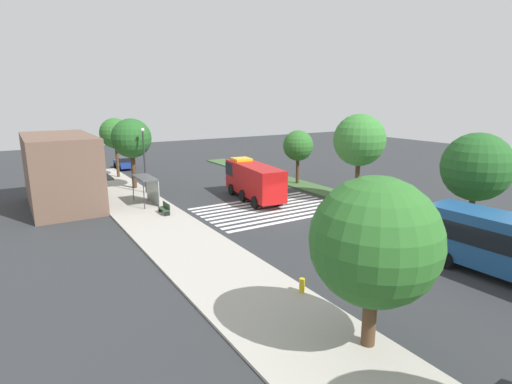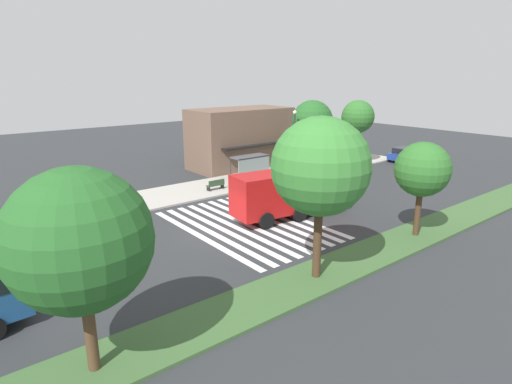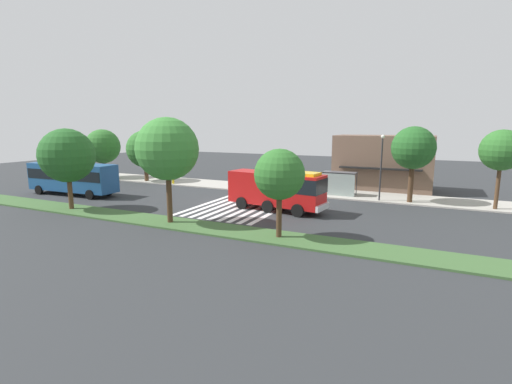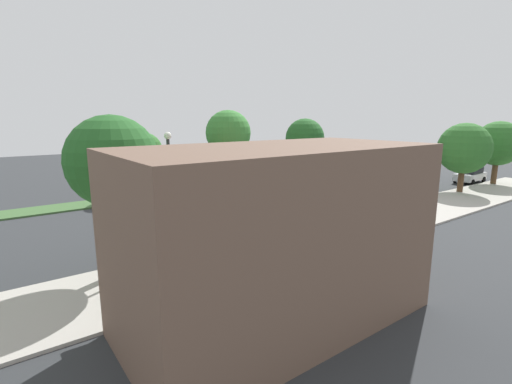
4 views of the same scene
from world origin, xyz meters
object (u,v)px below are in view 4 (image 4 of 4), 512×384
object	(u,v)px
bench_near_shelter	(303,226)
median_tree_west	(228,133)
median_tree_center	(144,151)
sidewalk_tree_west	(464,149)
median_tree_far_west	(305,138)
parked_car_west	(470,175)
fire_truck	(218,185)
sidewalk_tree_east	(113,162)
fire_hydrant	(429,193)
sidewalk_tree_far_west	(498,144)
bus_stop_shelter	(252,216)
street_lamp	(170,186)
transit_bus	(371,162)

from	to	relation	value
bench_near_shelter	median_tree_west	distance (m)	18.18
median_tree_west	median_tree_center	bearing A→B (deg)	0.00
sidewalk_tree_west	median_tree_far_west	size ratio (longest dim) A/B	0.94
parked_car_west	median_tree_far_west	size ratio (longest dim) A/B	0.67
fire_truck	sidewalk_tree_east	size ratio (longest dim) A/B	1.26
median_tree_west	fire_hydrant	xyz separation A→B (m)	(-11.83, 15.62, -5.22)
sidewalk_tree_far_west	median_tree_west	bearing A→B (deg)	-33.53
bench_near_shelter	median_tree_far_west	distance (m)	23.51
sidewalk_tree_west	median_tree_far_west	world-z (taller)	median_tree_far_west
bus_stop_shelter	sidewalk_tree_far_west	bearing A→B (deg)	-178.97
street_lamp	fire_hydrant	bearing A→B (deg)	-179.77
sidewalk_tree_east	median_tree_far_west	xyz separation A→B (m)	(-27.09, -16.12, -0.47)
bus_stop_shelter	median_tree_far_west	world-z (taller)	median_tree_far_west
bench_near_shelter	street_lamp	distance (m)	9.02
bench_near_shelter	sidewalk_tree_east	distance (m)	12.08
parked_car_west	bus_stop_shelter	distance (m)	32.90
parked_car_west	fire_hydrant	world-z (taller)	parked_car_west
transit_bus	median_tree_west	world-z (taller)	median_tree_west
transit_bus	median_tree_far_west	bearing A→B (deg)	137.10
street_lamp	sidewalk_tree_west	world-z (taller)	sidewalk_tree_west
median_tree_far_west	fire_hydrant	world-z (taller)	median_tree_far_west
sidewalk_tree_far_west	median_tree_far_west	distance (m)	20.94
median_tree_center	bus_stop_shelter	bearing A→B (deg)	89.87
fire_truck	bench_near_shelter	world-z (taller)	fire_truck
sidewalk_tree_west	median_tree_west	distance (m)	23.20
street_lamp	median_tree_west	xyz separation A→B (m)	(-13.35, -15.72, 1.79)
street_lamp	sidewalk_tree_far_west	distance (m)	37.69
fire_truck	median_tree_center	world-z (taller)	median_tree_center
sidewalk_tree_far_west	fire_hydrant	bearing A→B (deg)	-2.29
street_lamp	median_tree_west	bearing A→B (deg)	-130.35
bus_stop_shelter	sidewalk_tree_far_west	xyz separation A→B (m)	(-33.36, -0.60, 2.64)
street_lamp	fire_hydrant	size ratio (longest dim) A/B	9.19
sidewalk_tree_west	sidewalk_tree_east	bearing A→B (deg)	0.00
bus_stop_shelter	bench_near_shelter	bearing A→B (deg)	-179.74
fire_truck	street_lamp	size ratio (longest dim) A/B	1.42
sidewalk_tree_west	median_tree_center	size ratio (longest dim) A/B	1.14
sidewalk_tree_far_west	median_tree_far_west	size ratio (longest dim) A/B	0.96
fire_truck	sidewalk_tree_west	xyz separation A→B (m)	(-22.49, 8.38, 2.40)
street_lamp	sidewalk_tree_far_west	size ratio (longest dim) A/B	0.95
sidewalk_tree_west	fire_hydrant	xyz separation A→B (m)	(4.80, -0.50, -3.87)
sidewalk_tree_east	parked_car_west	bearing A→B (deg)	-176.84
transit_bus	sidewalk_tree_west	size ratio (longest dim) A/B	1.60
median_tree_center	fire_truck	bearing A→B (deg)	112.05
parked_car_west	bus_stop_shelter	bearing A→B (deg)	2.53
fire_truck	transit_bus	size ratio (longest dim) A/B	0.86
parked_car_west	bench_near_shelter	world-z (taller)	parked_car_west
sidewalk_tree_east	fire_truck	bearing A→B (deg)	-140.77
parked_car_west	bus_stop_shelter	world-z (taller)	bus_stop_shelter
parked_car_west	transit_bus	bearing A→B (deg)	-55.35
transit_bus	bus_stop_shelter	xyz separation A→B (m)	(26.23, 11.47, -0.14)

